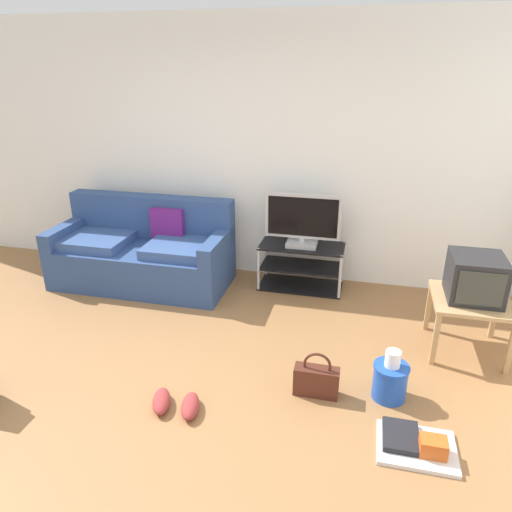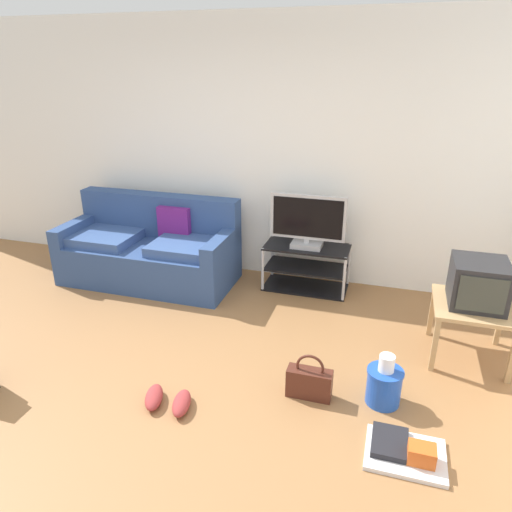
# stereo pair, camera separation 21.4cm
# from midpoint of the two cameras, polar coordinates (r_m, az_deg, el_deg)

# --- Properties ---
(ground_plane) EXTENTS (9.00, 9.80, 0.02)m
(ground_plane) POSITION_cam_midpoint_polar(r_m,az_deg,el_deg) (3.54, -13.82, -17.50)
(ground_plane) COLOR olive
(wall_back) EXTENTS (9.00, 0.10, 2.70)m
(wall_back) POSITION_cam_midpoint_polar(r_m,az_deg,el_deg) (5.09, -2.67, 12.50)
(wall_back) COLOR white
(wall_back) RESTS_ON ground_plane
(couch) EXTENTS (1.85, 0.83, 0.90)m
(couch) POSITION_cam_midpoint_polar(r_m,az_deg,el_deg) (5.20, -14.61, 0.38)
(couch) COLOR navy
(couch) RESTS_ON ground_plane
(tv_stand) EXTENTS (0.87, 0.42, 0.48)m
(tv_stand) POSITION_cam_midpoint_polar(r_m,az_deg,el_deg) (4.96, 4.28, -1.26)
(tv_stand) COLOR black
(tv_stand) RESTS_ON ground_plane
(flat_tv) EXTENTS (0.76, 0.22, 0.55)m
(flat_tv) POSITION_cam_midpoint_polar(r_m,az_deg,el_deg) (4.76, 4.41, 4.25)
(flat_tv) COLOR #B2B2B7
(flat_tv) RESTS_ON tv_stand
(side_table) EXTENTS (0.60, 0.60, 0.48)m
(side_table) POSITION_cam_midpoint_polar(r_m,az_deg,el_deg) (4.13, 23.26, -5.57)
(side_table) COLOR tan
(side_table) RESTS_ON ground_plane
(crt_tv) EXTENTS (0.41, 0.43, 0.35)m
(crt_tv) POSITION_cam_midpoint_polar(r_m,az_deg,el_deg) (4.04, 23.75, -2.42)
(crt_tv) COLOR #232326
(crt_tv) RESTS_ON side_table
(handbag) EXTENTS (0.32, 0.12, 0.35)m
(handbag) POSITION_cam_midpoint_polar(r_m,az_deg,el_deg) (3.49, 5.55, -14.77)
(handbag) COLOR #4C2319
(handbag) RESTS_ON ground_plane
(cleaning_bucket) EXTENTS (0.25, 0.25, 0.39)m
(cleaning_bucket) POSITION_cam_midpoint_polar(r_m,az_deg,el_deg) (3.53, 14.28, -14.27)
(cleaning_bucket) COLOR blue
(cleaning_bucket) RESTS_ON ground_plane
(sneakers_pair) EXTENTS (0.41, 0.30, 0.09)m
(sneakers_pair) POSITION_cam_midpoint_polar(r_m,az_deg,el_deg) (3.46, -11.57, -17.17)
(sneakers_pair) COLOR #993333
(sneakers_pair) RESTS_ON ground_plane
(floor_tray) EXTENTS (0.48, 0.37, 0.14)m
(floor_tray) POSITION_cam_midpoint_polar(r_m,az_deg,el_deg) (3.25, 16.93, -21.08)
(floor_tray) COLOR silver
(floor_tray) RESTS_ON ground_plane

